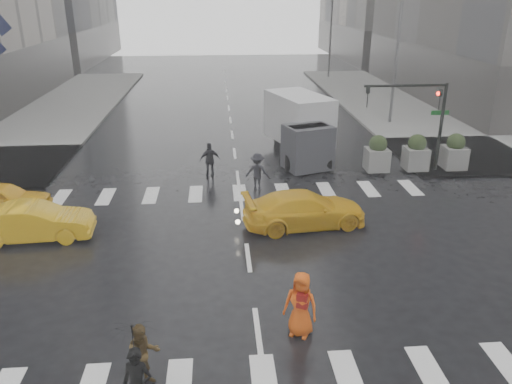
{
  "coord_description": "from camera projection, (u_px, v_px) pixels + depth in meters",
  "views": [
    {
      "loc": [
        -0.92,
        -15.08,
        8.49
      ],
      "look_at": [
        0.43,
        2.0,
        1.62
      ],
      "focal_mm": 35.0,
      "sensor_mm": 36.0,
      "label": 1
    }
  ],
  "objects": [
    {
      "name": "ground",
      "position": [
        248.0,
        257.0,
        17.18
      ],
      "size": [
        120.0,
        120.0,
        0.0
      ],
      "primitive_type": "plane",
      "color": "black",
      "rests_on": "ground"
    },
    {
      "name": "sidewalk_ne",
      "position": [
        511.0,
        122.0,
        34.77
      ],
      "size": [
        35.0,
        35.0,
        0.15
      ],
      "primitive_type": "cube",
      "color": "slate",
      "rests_on": "ground"
    },
    {
      "name": "road_markings",
      "position": [
        248.0,
        257.0,
        17.18
      ],
      "size": [
        18.0,
        48.0,
        0.01
      ],
      "primitive_type": null,
      "color": "silver",
      "rests_on": "ground"
    },
    {
      "name": "traffic_signal_pole",
      "position": [
        423.0,
        110.0,
        24.05
      ],
      "size": [
        4.45,
        0.42,
        4.5
      ],
      "color": "black",
      "rests_on": "ground"
    },
    {
      "name": "street_lamp_near",
      "position": [
        395.0,
        50.0,
        32.79
      ],
      "size": [
        2.15,
        0.22,
        9.0
      ],
      "color": "#59595B",
      "rests_on": "ground"
    },
    {
      "name": "street_lamp_far",
      "position": [
        330.0,
        29.0,
        51.29
      ],
      "size": [
        2.15,
        0.22,
        9.0
      ],
      "color": "#59595B",
      "rests_on": "ground"
    },
    {
      "name": "planter_west",
      "position": [
        377.0,
        154.0,
        24.91
      ],
      "size": [
        1.1,
        1.1,
        1.8
      ],
      "color": "slate",
      "rests_on": "ground"
    },
    {
      "name": "planter_mid",
      "position": [
        416.0,
        153.0,
        25.06
      ],
      "size": [
        1.1,
        1.1,
        1.8
      ],
      "color": "slate",
      "rests_on": "ground"
    },
    {
      "name": "planter_east",
      "position": [
        455.0,
        152.0,
        25.21
      ],
      "size": [
        1.1,
        1.1,
        1.8
      ],
      "color": "slate",
      "rests_on": "ground"
    },
    {
      "name": "pedestrian_black",
      "position": [
        135.0,
        359.0,
        10.1
      ],
      "size": [
        1.13,
        1.15,
        2.43
      ],
      "rotation": [
        0.0,
        0.0,
        -0.2
      ],
      "color": "black",
      "rests_on": "ground"
    },
    {
      "name": "pedestrian_brown",
      "position": [
        143.0,
        356.0,
        11.33
      ],
      "size": [
        0.97,
        0.88,
        1.62
      ],
      "primitive_type": "imported",
      "rotation": [
        0.0,
        0.0,
        0.42
      ],
      "color": "#4F3B1C",
      "rests_on": "ground"
    },
    {
      "name": "pedestrian_orange",
      "position": [
        301.0,
        304.0,
        13.01
      ],
      "size": [
        1.06,
        0.92,
        1.84
      ],
      "rotation": [
        0.0,
        0.0,
        -0.45
      ],
      "color": "#DC4E0F",
      "rests_on": "ground"
    },
    {
      "name": "pedestrian_far_a",
      "position": [
        210.0,
        160.0,
        24.34
      ],
      "size": [
        1.11,
        0.79,
        1.74
      ],
      "primitive_type": "imported",
      "rotation": [
        0.0,
        0.0,
        3.32
      ],
      "color": "black",
      "rests_on": "ground"
    },
    {
      "name": "pedestrian_far_b",
      "position": [
        258.0,
        172.0,
        22.76
      ],
      "size": [
        1.24,
        0.88,
        1.74
      ],
      "primitive_type": "imported",
      "rotation": [
        0.0,
        0.0,
        2.9
      ],
      "color": "black",
      "rests_on": "ground"
    },
    {
      "name": "taxi_front",
      "position": [
        2.0,
        199.0,
        20.36
      ],
      "size": [
        3.92,
        1.75,
        1.31
      ],
      "primitive_type": "imported",
      "rotation": [
        0.0,
        0.0,
        1.52
      ],
      "color": "#F2B10C",
      "rests_on": "ground"
    },
    {
      "name": "taxi_mid",
      "position": [
        34.0,
        222.0,
        18.22
      ],
      "size": [
        4.24,
        1.74,
        1.37
      ],
      "primitive_type": "imported",
      "rotation": [
        0.0,
        0.0,
        1.64
      ],
      "color": "#F2B10C",
      "rests_on": "ground"
    },
    {
      "name": "taxi_rear",
      "position": [
        305.0,
        209.0,
        19.28
      ],
      "size": [
        4.44,
        2.48,
        1.39
      ],
      "primitive_type": "imported",
      "rotation": [
        0.0,
        0.0,
        1.7
      ],
      "color": "#F2B10C",
      "rests_on": "ground"
    },
    {
      "name": "box_truck",
      "position": [
        301.0,
        126.0,
        27.09
      ],
      "size": [
        2.32,
        6.19,
        3.29
      ],
      "rotation": [
        0.0,
        0.0,
        0.31
      ],
      "color": "silver",
      "rests_on": "ground"
    }
  ]
}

